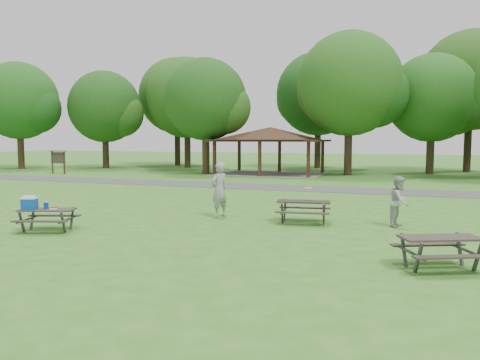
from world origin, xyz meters
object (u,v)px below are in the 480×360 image
object	(u,v)px
picnic_table_near	(42,210)
frisbee_thrower	(219,190)
frisbee_catcher	(399,201)
picnic_table_middle	(304,206)

from	to	relation	value
picnic_table_near	frisbee_thrower	size ratio (longest dim) A/B	0.99
frisbee_thrower	frisbee_catcher	size ratio (longest dim) A/B	1.22
frisbee_thrower	frisbee_catcher	world-z (taller)	frisbee_thrower
frisbee_thrower	frisbee_catcher	distance (m)	6.12
frisbee_thrower	picnic_table_middle	bearing A→B (deg)	111.47
picnic_table_middle	frisbee_thrower	world-z (taller)	frisbee_thrower
picnic_table_middle	frisbee_thrower	distance (m)	3.12
picnic_table_near	frisbee_thrower	xyz separation A→B (m)	(4.02, 4.29, 0.34)
picnic_table_near	picnic_table_middle	xyz separation A→B (m)	(7.11, 4.26, -0.09)
picnic_table_middle	frisbee_catcher	distance (m)	3.06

